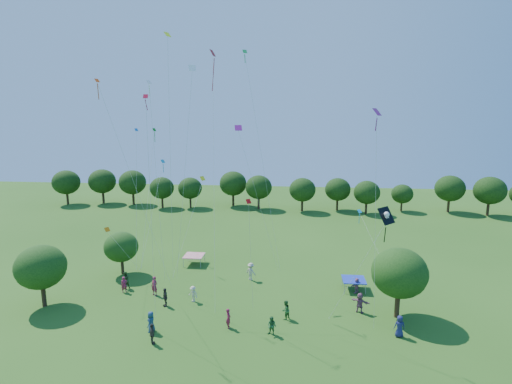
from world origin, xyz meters
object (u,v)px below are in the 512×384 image
object	(u,v)px
near_tree_east	(399,273)
tent_blue	(354,280)
near_tree_west	(41,267)
pirate_kite	(386,217)
red_high_kite	(213,97)
near_tree_north	(121,247)
tent_red_stripe	(194,256)

from	to	relation	value
near_tree_east	tent_blue	xyz separation A→B (m)	(-2.91, 5.19, -2.93)
near_tree_west	pirate_kite	world-z (taller)	pirate_kite
tent_blue	red_high_kite	xyz separation A→B (m)	(-13.51, -0.97, 17.55)
near_tree_east	red_high_kite	distance (m)	22.38
near_tree_east	tent_blue	size ratio (longest dim) A/B	2.76
pirate_kite	red_high_kite	size ratio (longest dim) A/B	0.43
near_tree_north	tent_blue	size ratio (longest dim) A/B	2.14
near_tree_north	tent_blue	xyz separation A→B (m)	(24.40, -1.53, -2.03)
near_tree_east	red_high_kite	xyz separation A→B (m)	(-16.42, 4.22, 14.61)
tent_blue	red_high_kite	bearing A→B (deg)	-175.89
tent_red_stripe	pirate_kite	xyz separation A→B (m)	(17.85, -15.10, 8.91)
near_tree_west	pirate_kite	xyz separation A→B (m)	(28.66, -3.58, 6.25)
tent_red_stripe	pirate_kite	distance (m)	25.02
tent_red_stripe	tent_blue	xyz separation A→B (m)	(17.41, -5.15, 0.00)
tent_red_stripe	red_high_kite	bearing A→B (deg)	-57.48
tent_blue	near_tree_north	bearing A→B (deg)	176.40
red_high_kite	near_tree_west	bearing A→B (deg)	-159.83
red_high_kite	pirate_kite	bearing A→B (deg)	-32.77
red_high_kite	tent_blue	bearing A→B (deg)	4.11
tent_red_stripe	red_high_kite	distance (m)	18.99
near_tree_east	tent_red_stripe	xyz separation A→B (m)	(-20.32, 10.34, -2.93)
tent_blue	tent_red_stripe	bearing A→B (deg)	163.53
pirate_kite	red_high_kite	xyz separation A→B (m)	(-13.95, 8.98, 8.64)
near_tree_north	tent_red_stripe	distance (m)	8.13
tent_blue	red_high_kite	distance (m)	22.17
tent_red_stripe	tent_blue	bearing A→B (deg)	-16.47
near_tree_north	near_tree_east	distance (m)	28.15
tent_blue	pirate_kite	xyz separation A→B (m)	(0.44, -9.95, 8.91)
near_tree_north	near_tree_east	xyz separation A→B (m)	(27.31, -6.73, 0.90)
tent_blue	pirate_kite	bearing A→B (deg)	-87.47
tent_red_stripe	pirate_kite	bearing A→B (deg)	-40.22
pirate_kite	near_tree_east	bearing A→B (deg)	62.55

